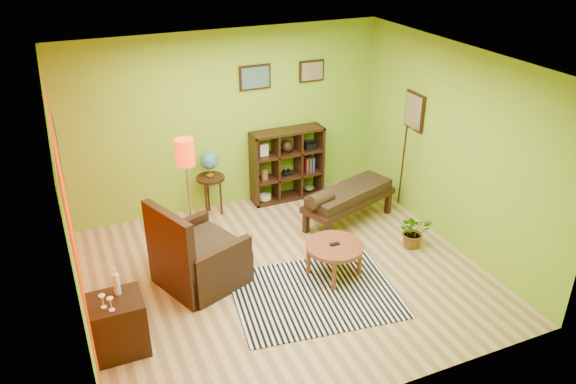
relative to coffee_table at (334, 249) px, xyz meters
name	(u,v)px	position (x,y,z in m)	size (l,w,h in m)	color
ground	(286,274)	(-0.58, 0.26, -0.40)	(5.00, 5.00, 0.00)	tan
room_shell	(278,149)	(-0.67, 0.27, 1.40)	(5.04, 4.54, 2.82)	#86B924
zebra_rug	(315,294)	(-0.41, -0.29, -0.39)	(2.01, 1.54, 0.01)	white
coffee_table	(334,249)	(0.00, 0.00, 0.00)	(0.75, 0.75, 0.48)	brown
armchair	(197,259)	(-1.69, 0.54, -0.04)	(1.24, 1.23, 1.18)	black
side_cabinet	(119,325)	(-2.78, -0.33, -0.06)	(0.56, 0.51, 0.98)	black
floor_lamp	(186,163)	(-1.57, 1.20, 1.00)	(0.26, 0.26, 1.73)	silver
globe_table	(210,168)	(-0.99, 2.22, 0.41)	(0.44, 0.44, 1.06)	black
cube_shelf	(288,165)	(0.34, 2.29, 0.20)	(1.20, 0.35, 1.20)	black
bench	(347,197)	(0.81, 1.13, 0.06)	(1.65, 1.03, 0.72)	black
potted_plant	(414,234)	(1.37, 0.17, -0.20)	(0.45, 0.50, 0.39)	#26661E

